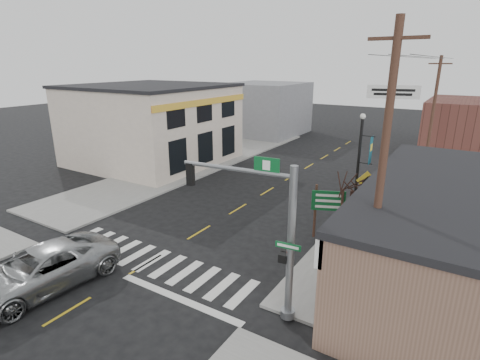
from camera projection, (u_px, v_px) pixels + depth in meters
The scene contains 20 objects.
ground at pixel (146, 264), 17.26m from camera, with size 140.00×140.00×0.00m, color black.
sidewalk_right at pixel (403, 211), 23.25m from camera, with size 6.00×38.00×0.13m, color gray.
sidewalk_left at pixel (180, 169), 32.29m from camera, with size 6.00×38.00×0.13m, color gray.
center_line at pixel (238, 209), 23.74m from camera, with size 0.12×56.00×0.01m, color gold.
crosswalk at pixel (152, 260), 17.58m from camera, with size 11.00×2.20×0.01m, color silver.
left_building at pixel (152, 125), 34.11m from camera, with size 12.00×12.00×6.80m, color beige.
bldg_distant_right at pixel (473, 131), 34.69m from camera, with size 8.00×10.00×5.60m, color brown.
bldg_distant_left at pixel (265, 109), 47.74m from camera, with size 9.00×10.00×6.40m, color slate.
suv at pixel (41, 269), 15.26m from camera, with size 2.82×6.13×1.70m, color #9EA1A3.
traffic_signal_pole at pixel (273, 224), 12.83m from camera, with size 4.60×0.37×5.83m.
guide_sign at pixel (328, 206), 18.76m from camera, with size 1.66×0.14×2.90m.
fire_hydrant at pixel (328, 249), 17.61m from camera, with size 0.21×0.21×0.66m.
ped_crossing_sign at pixel (366, 187), 21.19m from camera, with size 1.15×0.08×2.97m.
lamp_post at pixel (360, 158), 21.43m from camera, with size 0.79×0.62×6.06m.
dance_center_sign at pixel (391, 108), 26.80m from camera, with size 3.56×0.22×7.56m.
bare_tree at pixel (354, 180), 17.42m from camera, with size 2.26×2.26×4.51m.
shrub_front at pixel (397, 286), 14.42m from camera, with size 1.43×1.43×1.07m, color #203918.
shrub_back at pixel (399, 230), 19.62m from camera, with size 1.03×1.03×0.77m, color black.
utility_pole_near at pixel (381, 176), 12.34m from camera, with size 1.76×0.26×10.13m.
utility_pole_far at pixel (432, 116), 29.01m from camera, with size 1.61×0.24×9.27m.
Camera 1 is at (11.75, -10.69, 8.93)m, focal length 28.00 mm.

